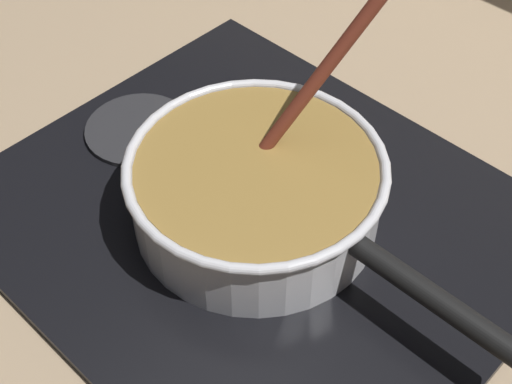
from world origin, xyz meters
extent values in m
cube|color=#9E8466|center=(0.00, 0.00, -0.02)|extent=(2.40, 1.60, 0.04)
cube|color=black|center=(-0.03, 0.16, 0.01)|extent=(0.56, 0.48, 0.01)
torus|color=#592D0C|center=(-0.03, 0.16, 0.02)|extent=(0.18, 0.18, 0.01)
cylinder|color=#262628|center=(-0.22, 0.16, 0.01)|extent=(0.13, 0.13, 0.01)
cylinder|color=silver|center=(-0.03, 0.16, 0.05)|extent=(0.25, 0.25, 0.08)
cylinder|color=olive|center=(-0.03, 0.16, 0.05)|extent=(0.24, 0.24, 0.07)
torus|color=silver|center=(-0.03, 0.16, 0.09)|extent=(0.27, 0.27, 0.01)
cylinder|color=black|center=(0.18, 0.16, 0.07)|extent=(0.18, 0.02, 0.02)
cylinder|color=beige|center=(-0.02, 0.16, 0.08)|extent=(0.03, 0.03, 0.01)
cylinder|color=#EDD88C|center=(-0.12, 0.19, 0.08)|extent=(0.03, 0.03, 0.01)
cylinder|color=#EDD88C|center=(-0.02, 0.26, 0.08)|extent=(0.04, 0.04, 0.01)
cylinder|color=beige|center=(0.04, 0.16, 0.08)|extent=(0.03, 0.03, 0.01)
cylinder|color=beige|center=(-0.07, 0.08, 0.08)|extent=(0.04, 0.04, 0.01)
cylinder|color=beige|center=(-0.01, 0.21, 0.08)|extent=(0.03, 0.03, 0.01)
cylinder|color=maroon|center=(-0.01, 0.25, 0.18)|extent=(0.09, 0.15, 0.23)
cube|color=brown|center=(-0.05, 0.18, 0.07)|extent=(0.05, 0.05, 0.01)
camera|label=1|loc=(0.32, -0.20, 0.60)|focal=51.32mm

